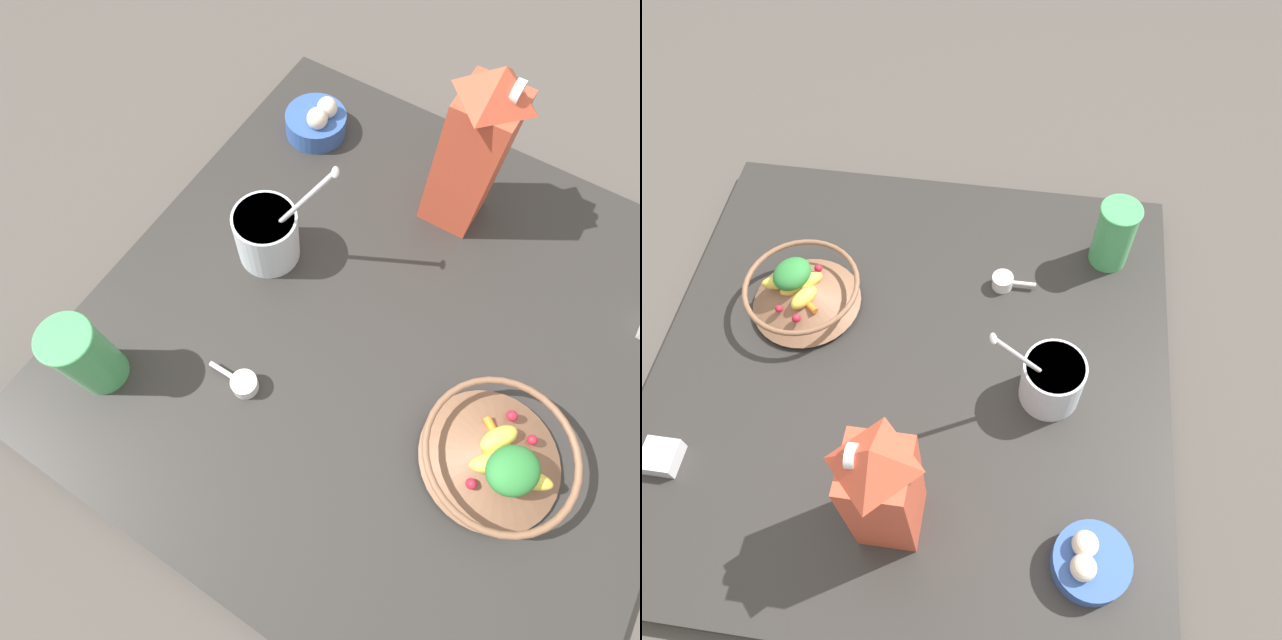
{
  "view_description": "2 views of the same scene",
  "coord_description": "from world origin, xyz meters",
  "views": [
    {
      "loc": [
        -0.32,
        -0.07,
        0.79
      ],
      "look_at": [
        -0.07,
        0.09,
        0.1
      ],
      "focal_mm": 28.0,
      "sensor_mm": 36.0,
      "label": 1
    },
    {
      "loc": [
        0.5,
        0.16,
        1.03
      ],
      "look_at": [
        -0.06,
        0.08,
        0.12
      ],
      "focal_mm": 35.0,
      "sensor_mm": 36.0,
      "label": 2
    }
  ],
  "objects": [
    {
      "name": "countertop",
      "position": [
        0.0,
        0.0,
        0.02
      ],
      "size": [
        0.92,
        0.92,
        0.04
      ],
      "color": "#2D2B28",
      "rests_on": "ground_plane"
    },
    {
      "name": "fruit_bowl",
      "position": [
        -0.11,
        -0.22,
        0.08
      ],
      "size": [
        0.21,
        0.21,
        0.09
      ],
      "color": "brown",
      "rests_on": "countertop"
    },
    {
      "name": "milk_carton",
      "position": [
        0.27,
        0.02,
        0.19
      ],
      "size": [
        0.09,
        0.09,
        0.3
      ],
      "color": "#CC4C33",
      "rests_on": "countertop"
    },
    {
      "name": "garlic_bowl",
      "position": [
        0.29,
        0.32,
        0.07
      ],
      "size": [
        0.12,
        0.12,
        0.07
      ],
      "color": "#3356A3",
      "rests_on": "countertop"
    },
    {
      "name": "yogurt_tub",
      "position": [
        0.02,
        0.25,
        0.1
      ],
      "size": [
        0.11,
        0.16,
        0.24
      ],
      "color": "silver",
      "rests_on": "countertop"
    },
    {
      "name": "drinking_cup",
      "position": [
        -0.3,
        0.34,
        0.12
      ],
      "size": [
        0.08,
        0.08,
        0.14
      ],
      "color": "#4CB266",
      "rests_on": "countertop"
    },
    {
      "name": "measuring_scoop",
      "position": [
        -0.2,
        0.15,
        0.06
      ],
      "size": [
        0.04,
        0.08,
        0.03
      ],
      "color": "white",
      "rests_on": "countertop"
    },
    {
      "name": "ground_plane",
      "position": [
        0.0,
        0.0,
        0.0
      ],
      "size": [
        6.0,
        6.0,
        0.0
      ],
      "primitive_type": "plane",
      "color": "#4C4742"
    }
  ]
}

